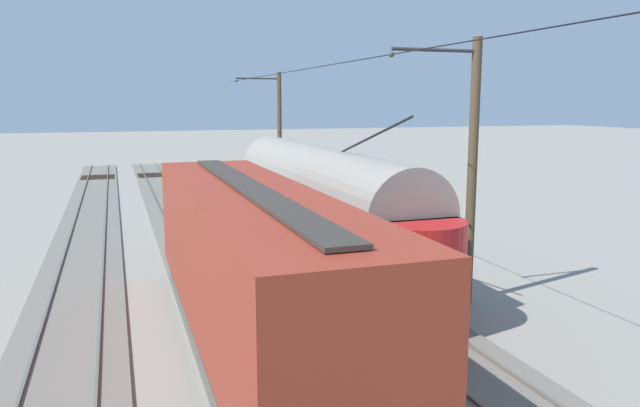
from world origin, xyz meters
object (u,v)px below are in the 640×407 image
object	(u,v)px
catenary_pole_mid_near	(470,168)
boxcar_adjacent	(251,263)
catenary_pole_foreground	(278,133)
switch_stand	(280,198)
vintage_streetcar	(320,202)

from	to	relation	value
catenary_pole_mid_near	boxcar_adjacent	bearing A→B (deg)	11.58
catenary_pole_foreground	switch_stand	distance (m)	5.87
boxcar_adjacent	catenary_pole_mid_near	distance (m)	7.20
vintage_streetcar	switch_stand	world-z (taller)	vintage_streetcar
vintage_streetcar	catenary_pole_foreground	world-z (taller)	catenary_pole_foreground
vintage_streetcar	catenary_pole_mid_near	size ratio (longest dim) A/B	2.31
vintage_streetcar	switch_stand	bearing A→B (deg)	-97.11
boxcar_adjacent	switch_stand	xyz separation A→B (m)	(-5.60, -18.28, -1.46)
vintage_streetcar	catenary_pole_mid_near	xyz separation A→B (m)	(-2.57, 5.98, 1.77)
vintage_streetcar	boxcar_adjacent	bearing A→B (deg)	60.10
catenary_pole_foreground	switch_stand	size ratio (longest dim) A/B	6.27
vintage_streetcar	catenary_pole_foreground	size ratio (longest dim) A/B	2.31
catenary_pole_mid_near	switch_stand	size ratio (longest dim) A/B	6.27
boxcar_adjacent	switch_stand	size ratio (longest dim) A/B	11.45
vintage_streetcar	boxcar_adjacent	distance (m)	8.51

